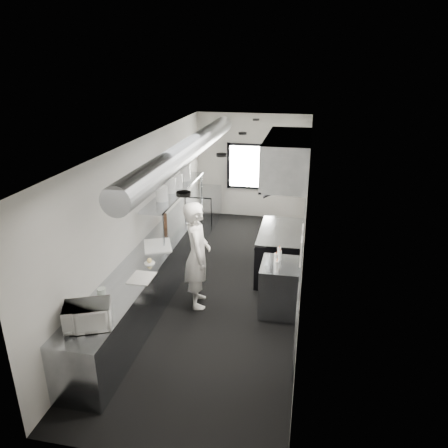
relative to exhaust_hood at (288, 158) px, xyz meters
The scene contains 35 objects.
floor 2.72m from the exhaust_hood, 147.45° to the right, with size 3.00×8.00×0.01m, color black.
ceiling 1.36m from the exhaust_hood, 147.45° to the right, with size 3.00×8.00×0.01m, color beige.
wall_back 3.62m from the exhaust_hood, 108.38° to the left, with size 3.00×0.02×2.80m, color #BCB8B2.
wall_front 4.93m from the exhaust_hood, 103.13° to the right, with size 3.00×0.02×2.80m, color #BCB8B2.
wall_left 2.87m from the exhaust_hood, 164.91° to the right, with size 0.02×8.00×2.80m, color #BCB8B2.
wall_right 1.28m from the exhaust_hood, 60.05° to the right, with size 0.02×8.00×2.80m, color #BCB8B2.
wall_cladding 1.92m from the exhaust_hood, 46.22° to the right, with size 0.03×5.50×1.10m, color #90979D.
hvac_duct 1.83m from the exhaust_hood, behind, with size 0.40×0.40×6.40m, color gray.
service_window 3.58m from the exhaust_hood, 108.57° to the left, with size 1.36×0.05×1.25m.
exhaust_hood is the anchor object (origin of this frame).
prep_counter 3.20m from the exhaust_hood, 151.89° to the right, with size 0.70×6.00×0.90m, color #90979D.
pass_shelf 2.46m from the exhaust_hood, behind, with size 0.45×3.00×0.68m.
range 1.92m from the exhaust_hood, behind, with size 0.88×1.60×0.94m.
bottle_station 2.39m from the exhaust_hood, 87.82° to the right, with size 0.65×0.80×0.90m, color #90979D.
far_work_table 3.88m from the exhaust_hood, 131.94° to the left, with size 0.70×1.20×0.90m, color #90979D.
notice_sheet_a 2.09m from the exhaust_hood, 78.88° to the right, with size 0.02×0.28×0.38m, color white.
notice_sheet_b 2.43m from the exhaust_hood, 80.58° to the right, with size 0.02×0.28×0.38m, color white.
line_cook 2.46m from the exhaust_hood, 133.70° to the right, with size 0.70×0.46×1.91m, color silver.
microwave 4.51m from the exhaust_hood, 121.28° to the right, with size 0.53×0.41×0.32m, color silver.
deli_tub_a 4.38m from the exhaust_hood, 124.91° to the right, with size 0.14×0.14×0.10m, color #A7B3A5.
deli_tub_b 4.06m from the exhaust_hood, 130.07° to the right, with size 0.13×0.13×0.09m, color #A7B3A5.
newspaper 3.44m from the exhaust_hood, 131.43° to the right, with size 0.36×0.45×0.01m, color white.
small_plate 3.15m from the exhaust_hood, 139.33° to the right, with size 0.18×0.18×0.01m, color silver.
pastry 3.13m from the exhaust_hood, 139.33° to the right, with size 0.08×0.08×0.08m, color #E1C476.
cutting_board 2.89m from the exhaust_hood, 153.40° to the right, with size 0.48×0.64×0.02m, color silver.
knife_block 2.78m from the exhaust_hood, behind, with size 0.10×0.22×0.24m, color #52311D.
plate_stack_a 2.46m from the exhaust_hood, 168.27° to the right, with size 0.24×0.24×0.27m, color silver.
plate_stack_b 2.41m from the exhaust_hood, behind, with size 0.23×0.23×0.30m, color silver.
plate_stack_c 2.40m from the exhaust_hood, behind, with size 0.22×0.22×0.31m, color silver.
plate_stack_d 2.59m from the exhaust_hood, 155.86° to the left, with size 0.24×0.24×0.37m, color silver.
squeeze_bottle_a 2.19m from the exhaust_hood, 89.84° to the right, with size 0.06×0.06×0.19m, color silver.
squeeze_bottle_b 2.11m from the exhaust_hood, 89.92° to the right, with size 0.05×0.05×0.16m, color silver.
squeeze_bottle_c 1.99m from the exhaust_hood, 91.25° to the right, with size 0.07×0.07×0.20m, color silver.
squeeze_bottle_d 1.88m from the exhaust_hood, 88.94° to the right, with size 0.06×0.06×0.17m, color silver.
squeeze_bottle_e 1.81m from the exhaust_hood, 90.00° to the right, with size 0.06×0.06×0.19m, color silver.
Camera 1 is at (1.49, -7.22, 4.13)m, focal length 34.48 mm.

